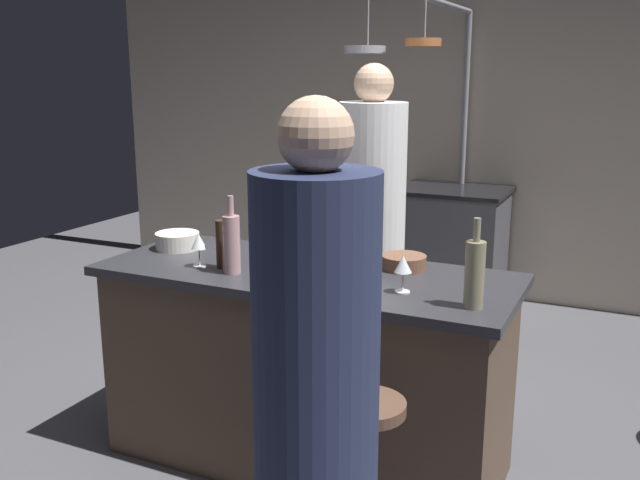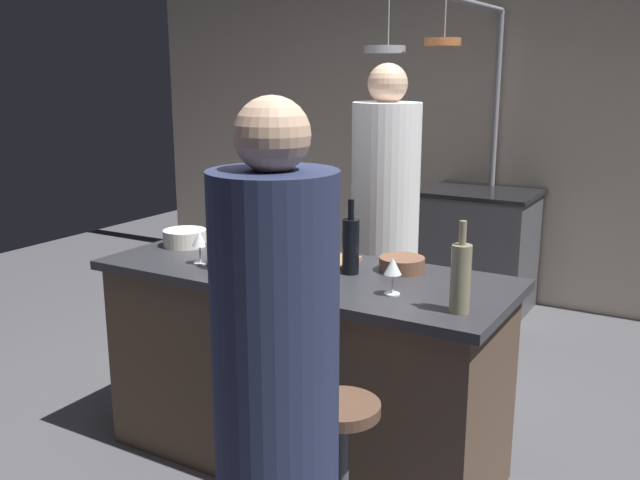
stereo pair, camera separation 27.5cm
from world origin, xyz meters
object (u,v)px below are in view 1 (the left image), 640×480
mixing_bowl_ceramic (177,241)px  mixing_bowl_wooden (404,262)px  stove_range (450,247)px  wine_glass_near_right_guest (199,243)px  wine_bottle_dark (354,244)px  cutting_board (319,259)px  guest_right (316,420)px  wine_bottle_rose (232,243)px  pepper_mill (221,244)px  wine_bottle_white (475,273)px  wine_glass_by_chef (403,266)px  chef (371,238)px

mixing_bowl_ceramic → mixing_bowl_wooden: bearing=6.7°
stove_range → wine_glass_near_right_guest: size_ratio=6.10×
wine_bottle_dark → mixing_bowl_wooden: wine_bottle_dark is taller
mixing_bowl_ceramic → mixing_bowl_wooden: 1.10m
cutting_board → wine_glass_near_right_guest: wine_glass_near_right_guest is taller
guest_right → wine_bottle_rose: guest_right is taller
cutting_board → pepper_mill: pepper_mill is taller
wine_glass_near_right_guest → stove_range: bearing=80.4°
pepper_mill → wine_bottle_white: 1.11m
wine_bottle_white → wine_bottle_rose: 1.02m
cutting_board → wine_bottle_rose: bearing=-126.7°
wine_bottle_white → wine_bottle_dark: wine_bottle_white is taller
stove_range → wine_glass_by_chef: wine_glass_by_chef is taller
stove_range → wine_glass_by_chef: size_ratio=6.10×
cutting_board → wine_bottle_rose: (-0.25, -0.33, 0.12)m
stove_range → pepper_mill: 2.65m
wine_bottle_dark → wine_glass_near_right_guest: wine_bottle_dark is taller
wine_bottle_white → mixing_bowl_wooden: bearing=135.6°
cutting_board → mixing_bowl_ceramic: (-0.71, -0.09, 0.03)m
wine_bottle_rose → mixing_bowl_wooden: (0.63, 0.37, -0.10)m
wine_glass_near_right_guest → wine_bottle_white: bearing=-1.7°
wine_glass_by_chef → mixing_bowl_ceramic: wine_glass_by_chef is taller
chef → cutting_board: size_ratio=5.54×
cutting_board → wine_bottle_rose: 0.43m
guest_right → wine_glass_near_right_guest: guest_right is taller
wine_bottle_white → wine_bottle_dark: 0.61m
cutting_board → wine_bottle_dark: bearing=-26.1°
guest_right → pepper_mill: bearing=135.3°
wine_bottle_white → cutting_board: bearing=156.2°
chef → guest_right: 2.04m
stove_range → mixing_bowl_wooden: bearing=-80.5°
guest_right → mixing_bowl_ceramic: size_ratio=8.00×
pepper_mill → wine_glass_near_right_guest: (-0.10, -0.03, 0.00)m
stove_range → wine_glass_by_chef: 2.67m
chef → mixing_bowl_wooden: 0.92m
wine_bottle_rose → stove_range: bearing=84.4°
chef → wine_glass_near_right_guest: bearing=-107.7°
pepper_mill → wine_bottle_rose: bearing=-31.9°
wine_bottle_dark → wine_bottle_white: bearing=-22.9°
pepper_mill → mixing_bowl_wooden: size_ratio=1.08×
wine_bottle_dark → wine_glass_by_chef: (0.27, -0.18, -0.02)m
pepper_mill → mixing_bowl_ceramic: (-0.37, 0.19, -0.07)m
guest_right → wine_bottle_dark: 1.09m
chef → cutting_board: bearing=-85.3°
wine_bottle_white → stove_range: bearing=106.2°
mixing_bowl_ceramic → pepper_mill: bearing=-26.9°
wine_bottle_dark → guest_right: bearing=-73.2°
wine_glass_near_right_guest → mixing_bowl_wooden: 0.89m
guest_right → mixing_bowl_wooden: guest_right is taller
cutting_board → guest_right: bearing=-65.1°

